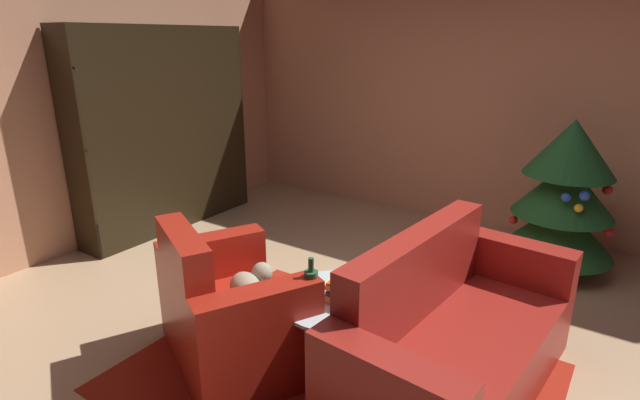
{
  "coord_description": "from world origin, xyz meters",
  "views": [
    {
      "loc": [
        1.4,
        -2.47,
        1.93
      ],
      "look_at": [
        -0.2,
        -0.1,
        0.98
      ],
      "focal_mm": 27.67,
      "sensor_mm": 36.0,
      "label": 1
    }
  ],
  "objects_px": {
    "armchair_red": "(230,314)",
    "couch_red": "(452,343)",
    "coffee_table": "(339,304)",
    "bottle_on_table": "(311,289)",
    "bookshelf_unit": "(174,132)",
    "decorated_tree": "(564,195)",
    "book_stack_on_table": "(344,292)"
  },
  "relations": [
    {
      "from": "couch_red",
      "to": "coffee_table",
      "type": "relative_size",
      "value": 2.49
    },
    {
      "from": "decorated_tree",
      "to": "couch_red",
      "type": "bearing_deg",
      "value": -95.74
    },
    {
      "from": "bookshelf_unit",
      "to": "armchair_red",
      "type": "height_order",
      "value": "bookshelf_unit"
    },
    {
      "from": "armchair_red",
      "to": "coffee_table",
      "type": "distance_m",
      "value": 0.68
    },
    {
      "from": "couch_red",
      "to": "coffee_table",
      "type": "distance_m",
      "value": 0.67
    },
    {
      "from": "coffee_table",
      "to": "bottle_on_table",
      "type": "distance_m",
      "value": 0.26
    },
    {
      "from": "bookshelf_unit",
      "to": "coffee_table",
      "type": "bearing_deg",
      "value": -23.23
    },
    {
      "from": "armchair_red",
      "to": "couch_red",
      "type": "height_order",
      "value": "same"
    },
    {
      "from": "couch_red",
      "to": "bottle_on_table",
      "type": "bearing_deg",
      "value": -152.42
    },
    {
      "from": "bottle_on_table",
      "to": "decorated_tree",
      "type": "xyz_separation_m",
      "value": [
        0.91,
        2.4,
        0.07
      ]
    },
    {
      "from": "couch_red",
      "to": "bottle_on_table",
      "type": "relative_size",
      "value": 5.79
    },
    {
      "from": "couch_red",
      "to": "bottle_on_table",
      "type": "distance_m",
      "value": 0.84
    },
    {
      "from": "bookshelf_unit",
      "to": "coffee_table",
      "type": "xyz_separation_m",
      "value": [
        2.75,
        -1.18,
        -0.55
      ]
    },
    {
      "from": "coffee_table",
      "to": "decorated_tree",
      "type": "distance_m",
      "value": 2.38
    },
    {
      "from": "armchair_red",
      "to": "book_stack_on_table",
      "type": "bearing_deg",
      "value": 23.05
    },
    {
      "from": "couch_red",
      "to": "book_stack_on_table",
      "type": "distance_m",
      "value": 0.66
    },
    {
      "from": "armchair_red",
      "to": "coffee_table",
      "type": "height_order",
      "value": "armchair_red"
    },
    {
      "from": "armchair_red",
      "to": "bottle_on_table",
      "type": "xyz_separation_m",
      "value": [
        0.53,
        0.12,
        0.28
      ]
    },
    {
      "from": "coffee_table",
      "to": "book_stack_on_table",
      "type": "bearing_deg",
      "value": -26.06
    },
    {
      "from": "bottle_on_table",
      "to": "couch_red",
      "type": "bearing_deg",
      "value": 27.58
    },
    {
      "from": "coffee_table",
      "to": "book_stack_on_table",
      "type": "distance_m",
      "value": 0.13
    },
    {
      "from": "bookshelf_unit",
      "to": "bottle_on_table",
      "type": "xyz_separation_m",
      "value": [
        2.69,
        -1.37,
        -0.38
      ]
    },
    {
      "from": "bottle_on_table",
      "to": "book_stack_on_table",
      "type": "bearing_deg",
      "value": 52.48
    },
    {
      "from": "bookshelf_unit",
      "to": "book_stack_on_table",
      "type": "relative_size",
      "value": 8.69
    },
    {
      "from": "bookshelf_unit",
      "to": "armchair_red",
      "type": "xyz_separation_m",
      "value": [
        2.16,
        -1.48,
        -0.67
      ]
    },
    {
      "from": "couch_red",
      "to": "bookshelf_unit",
      "type": "bearing_deg",
      "value": 163.52
    },
    {
      "from": "couch_red",
      "to": "decorated_tree",
      "type": "height_order",
      "value": "decorated_tree"
    },
    {
      "from": "couch_red",
      "to": "coffee_table",
      "type": "xyz_separation_m",
      "value": [
        -0.63,
        -0.18,
        0.12
      ]
    },
    {
      "from": "bookshelf_unit",
      "to": "bottle_on_table",
      "type": "distance_m",
      "value": 3.04
    },
    {
      "from": "book_stack_on_table",
      "to": "decorated_tree",
      "type": "relative_size",
      "value": 0.18
    },
    {
      "from": "book_stack_on_table",
      "to": "bottle_on_table",
      "type": "xyz_separation_m",
      "value": [
        -0.12,
        -0.16,
        0.05
      ]
    },
    {
      "from": "armchair_red",
      "to": "bottle_on_table",
      "type": "distance_m",
      "value": 0.61
    }
  ]
}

